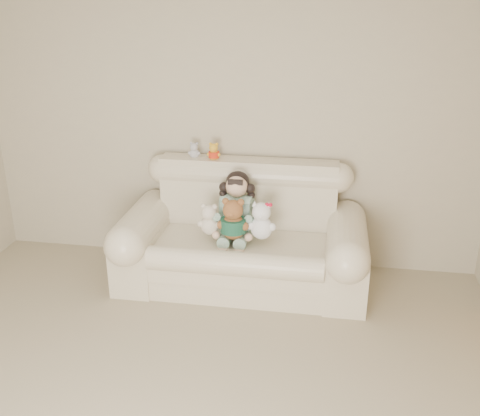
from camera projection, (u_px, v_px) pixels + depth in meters
name	position (u px, v px, depth m)	size (l,w,h in m)	color
wall_back	(230.00, 124.00, 4.94)	(4.50, 4.50, 0.00)	#B3A88E
sofa	(242.00, 230.00, 4.73)	(2.10, 0.95, 1.03)	beige
seated_child	(237.00, 204.00, 4.74)	(0.35, 0.43, 0.58)	#2D7450
brown_teddy	(233.00, 215.00, 4.53)	(0.26, 0.20, 0.41)	brown
white_cat	(262.00, 217.00, 4.54)	(0.24, 0.19, 0.38)	white
cream_teddy	(209.00, 216.00, 4.63)	(0.20, 0.16, 0.32)	silver
yellow_mini_bear	(214.00, 150.00, 4.87)	(0.12, 0.09, 0.19)	yellow
grey_mini_plush	(194.00, 149.00, 4.93)	(0.11, 0.09, 0.18)	silver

